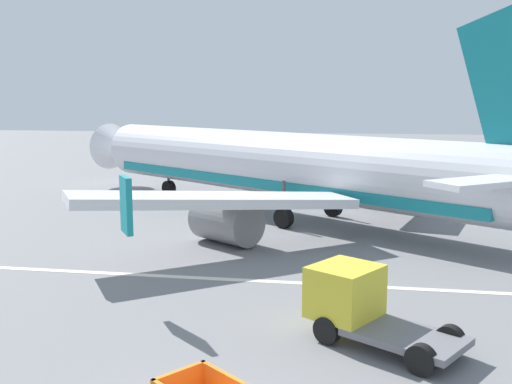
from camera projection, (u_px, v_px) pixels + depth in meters
apron_stripe at (271, 282)px, 22.45m from camera, size 120.00×0.36×0.01m
airplane at (290, 166)px, 33.94m from camera, size 32.85×28.37×11.34m
service_truck_beside_carts at (359, 303)px, 16.92m from camera, size 4.71×3.95×2.10m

